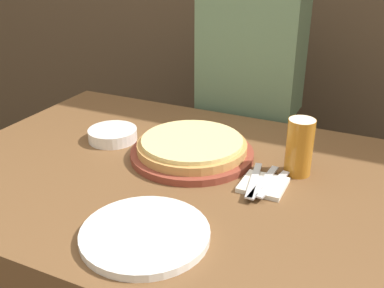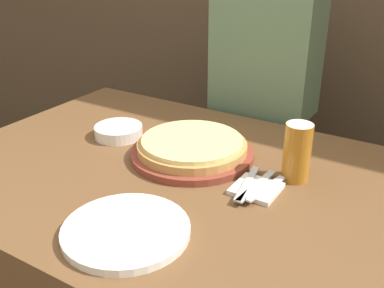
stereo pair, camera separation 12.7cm
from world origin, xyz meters
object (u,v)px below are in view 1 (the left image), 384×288
Objects in this scene: beer_glass at (300,145)px; dinner_plate at (145,234)px; pizza_on_board at (192,149)px; side_bowl at (113,135)px; diner_person at (247,127)px; fork at (254,180)px; spoon at (273,184)px; dinner_knife at (263,182)px.

dinner_plate is (-0.22, -0.42, -0.07)m from beer_glass.
pizza_on_board is 0.30m from beer_glass.
diner_person is at bearing 61.82° from side_bowl.
side_bowl is at bearing 179.80° from pizza_on_board.
pizza_on_board is 1.93× the size of fork.
diner_person reaches higher than side_bowl.
spoon is at bearing -107.56° from beer_glass.
dinner_knife is (0.02, 0.00, 0.00)m from fork.
fork is at bearing -70.13° from diner_person.
pizza_on_board reaches higher than fork.
fork is at bearing 180.00° from dinner_knife.
pizza_on_board reaches higher than side_bowl.
pizza_on_board is at bearing -0.20° from side_bowl.
pizza_on_board is at bearing 100.76° from dinner_plate.
spoon is (0.19, 0.31, 0.01)m from dinner_plate.
pizza_on_board is 0.27× the size of diner_person.
fork is 0.14× the size of diner_person.
beer_glass is 0.57m from side_bowl.
beer_glass reaches higher than spoon.
dinner_knife is at bearing 0.00° from fork.
side_bowl is 0.59m from diner_person.
beer_glass is at bearing 2.94° from side_bowl.
dinner_plate is 1.82× the size of side_bowl.
beer_glass is 0.48m from dinner_plate.
side_bowl is (-0.27, 0.00, -0.01)m from pizza_on_board.
diner_person reaches higher than spoon.
pizza_on_board is at bearing -89.90° from diner_person.
fork is 1.17× the size of spoon.
dinner_plate is 1.50× the size of fork.
beer_glass reaches higher than pizza_on_board.
spoon is at bearing 0.00° from fork.
pizza_on_board reaches higher than spoon.
fork is at bearing -127.82° from beer_glass.
dinner_knife is at bearing -67.99° from diner_person.
dinner_plate reaches higher than spoon.
dinner_knife is at bearing -118.65° from beer_glass.
dinner_knife is (0.51, -0.08, -0.00)m from side_bowl.
dinner_knife is 0.64m from diner_person.
fork is 1.00× the size of dinner_knife.
beer_glass reaches higher than fork.
dinner_knife is (-0.06, -0.11, -0.07)m from beer_glass.
spoon is at bearing 0.00° from dinner_knife.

